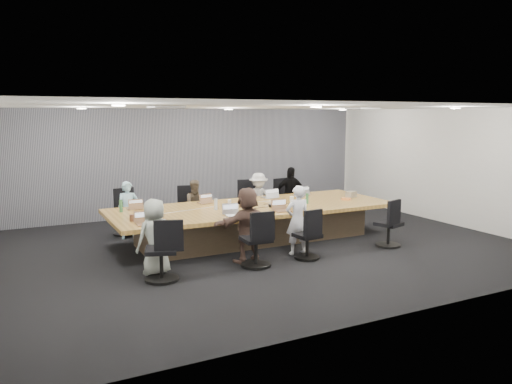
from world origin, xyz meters
name	(u,v)px	position (x,y,z in m)	size (l,w,h in m)	color
floor	(265,245)	(0.00, 0.00, 0.00)	(10.00, 8.00, 0.00)	black
ceiling	(265,107)	(0.00, 0.00, 2.80)	(10.00, 8.00, 0.00)	white
wall_back	(196,161)	(0.00, 4.00, 1.40)	(10.00, 2.80, 0.00)	silver
wall_front	(408,212)	(0.00, -4.00, 1.40)	(10.00, 2.80, 0.00)	silver
wall_right	(445,166)	(5.00, 0.00, 1.40)	(8.00, 2.80, 0.00)	silver
curtain	(197,161)	(0.00, 3.92, 1.40)	(9.80, 0.04, 2.80)	slate
conference_table	(254,222)	(0.00, 0.50, 0.40)	(6.00, 2.20, 0.74)	brown
chair_0	(125,216)	(-2.34, 2.20, 0.42)	(0.57, 0.57, 0.84)	black
chair_1	(191,212)	(-0.80, 2.20, 0.39)	(0.53, 0.53, 0.78)	black
chair_2	(252,204)	(0.80, 2.20, 0.43)	(0.59, 0.59, 0.87)	black
chair_3	(283,202)	(1.69, 2.20, 0.41)	(0.56, 0.56, 0.82)	black
chair_4	(161,255)	(-2.50, -1.20, 0.43)	(0.57, 0.57, 0.85)	black
chair_5	(256,244)	(-0.80, -1.20, 0.41)	(0.55, 0.55, 0.82)	black
chair_6	(307,239)	(0.25, -1.20, 0.37)	(0.49, 0.49, 0.73)	black
chair_7	(389,228)	(2.19, -1.20, 0.39)	(0.53, 0.53, 0.78)	black
person_0	(128,210)	(-2.34, 1.85, 0.62)	(0.45, 0.30, 1.24)	#93C1D4
laptop_0	(134,208)	(-2.34, 1.30, 0.75)	(0.29, 0.20, 0.02)	#8C6647
person_1	(196,206)	(-0.80, 1.85, 0.59)	(0.57, 0.45, 1.18)	brown
laptop_1	(205,202)	(-0.80, 1.30, 0.75)	(0.30, 0.21, 0.02)	#8C6647
person_2	(258,199)	(0.80, 1.85, 0.63)	(0.81, 0.47, 1.26)	#ADADAD
laptop_2	(269,197)	(0.80, 1.30, 0.75)	(0.35, 0.24, 0.02)	#B2B2B7
person_3	(290,194)	(1.69, 1.85, 0.68)	(0.80, 0.33, 1.36)	black
laptop_3	(302,194)	(1.69, 1.30, 0.75)	(0.34, 0.24, 0.02)	#B2B2B7
person_4	(155,237)	(-2.50, -0.85, 0.64)	(0.63, 0.41, 1.29)	#929B93
laptop_4	(146,224)	(-2.50, -0.30, 0.75)	(0.32, 0.22, 0.02)	#8C6647
person_5	(247,225)	(-0.80, -0.85, 0.68)	(1.27, 0.40, 1.37)	brown
laptop_5	(235,216)	(-0.80, -0.30, 0.75)	(0.32, 0.22, 0.02)	#B2B2B7
person_6	(297,220)	(0.25, -0.85, 0.66)	(0.48, 0.32, 1.33)	silver
laptop_6	(283,211)	(0.25, -0.30, 0.75)	(0.32, 0.22, 0.02)	#8C6647
bottle_green_left	(121,206)	(-2.65, 1.08, 0.86)	(0.07, 0.07, 0.24)	#387843
bottle_green_right	(307,199)	(1.15, 0.22, 0.85)	(0.06, 0.06, 0.23)	#387843
bottle_clear	(216,204)	(-0.89, 0.44, 0.85)	(0.07, 0.07, 0.23)	silver
cup_white_far	(230,202)	(-0.38, 0.92, 0.79)	(0.07, 0.07, 0.09)	white
cup_white_near	(292,199)	(1.01, 0.63, 0.80)	(0.09, 0.09, 0.11)	white
mug_brown	(132,218)	(-2.65, 0.12, 0.80)	(0.10, 0.10, 0.12)	brown
mic_left	(251,211)	(-0.32, -0.02, 0.75)	(0.14, 0.10, 0.03)	black
mic_right	(272,205)	(0.36, 0.34, 0.76)	(0.17, 0.11, 0.03)	black
stapler	(272,206)	(0.28, 0.20, 0.77)	(0.14, 0.04, 0.05)	black
canvas_bag	(351,194)	(2.52, 0.48, 0.81)	(0.25, 0.16, 0.14)	gray
snack_packet	(346,199)	(2.21, 0.25, 0.76)	(0.20, 0.13, 0.04)	orange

